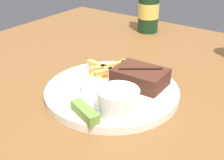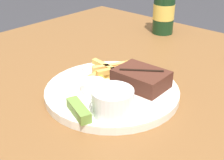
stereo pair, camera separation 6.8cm
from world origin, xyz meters
The scene contains 10 objects.
dining_table centered at (0.00, 0.00, 0.65)m, with size 1.17×1.16×0.73m.
dinner_plate centered at (0.00, 0.00, 0.74)m, with size 0.30×0.30×0.02m.
steak_portion centered at (0.04, 0.05, 0.77)m, with size 0.12×0.09×0.04m.
fries_pile centered at (-0.05, 0.05, 0.76)m, with size 0.11×0.14×0.02m.
coleslaw_cup centered at (0.07, -0.07, 0.78)m, with size 0.08×0.08×0.05m.
dipping_sauce_cup centered at (-0.02, -0.04, 0.76)m, with size 0.06×0.06×0.02m.
pickle_spear centered at (0.02, -0.12, 0.76)m, with size 0.08×0.05×0.02m.
fork_utensil centered at (-0.08, 0.02, 0.75)m, with size 0.13×0.04×0.00m.
knife_utensil centered at (0.02, 0.03, 0.75)m, with size 0.02×0.17×0.01m.
beer_bottle centered at (-0.16, 0.44, 0.81)m, with size 0.07×0.07×0.22m.
Camera 1 is at (0.35, -0.49, 1.08)m, focal length 50.00 mm.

